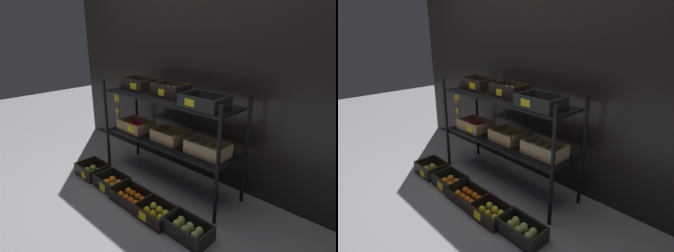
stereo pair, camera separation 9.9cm
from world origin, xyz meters
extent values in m
plane|color=gray|center=(0.00, 0.00, 0.00)|extent=(10.00, 10.00, 0.00)
cube|color=black|center=(0.00, 0.41, 1.01)|extent=(3.85, 0.12, 2.01)
cylinder|color=black|center=(-0.72, -0.21, 0.50)|extent=(0.03, 0.03, 0.99)
cylinder|color=black|center=(0.72, -0.21, 0.50)|extent=(0.03, 0.03, 0.99)
cylinder|color=black|center=(-0.72, 0.21, 0.50)|extent=(0.03, 0.03, 0.99)
cylinder|color=black|center=(0.72, 0.21, 0.50)|extent=(0.03, 0.03, 0.99)
cube|color=black|center=(0.00, 0.00, 0.44)|extent=(1.41, 0.39, 0.02)
cube|color=black|center=(0.00, 0.00, 0.88)|extent=(1.41, 0.39, 0.02)
cube|color=tan|center=(-0.46, -0.02, 0.46)|extent=(0.35, 0.25, 0.01)
cube|color=tan|center=(-0.46, -0.13, 0.51)|extent=(0.35, 0.02, 0.10)
cube|color=tan|center=(-0.46, 0.10, 0.51)|extent=(0.35, 0.02, 0.10)
cube|color=tan|center=(-0.63, -0.02, 0.51)|extent=(0.02, 0.22, 0.10)
cube|color=tan|center=(-0.30, -0.02, 0.51)|extent=(0.02, 0.22, 0.10)
sphere|color=red|center=(-0.55, -0.05, 0.50)|extent=(0.07, 0.07, 0.07)
sphere|color=red|center=(-0.46, -0.06, 0.50)|extent=(0.07, 0.07, 0.07)
sphere|color=red|center=(-0.38, -0.06, 0.50)|extent=(0.07, 0.07, 0.07)
sphere|color=red|center=(-0.55, 0.02, 0.50)|extent=(0.07, 0.07, 0.07)
sphere|color=red|center=(-0.47, 0.02, 0.50)|extent=(0.07, 0.07, 0.07)
sphere|color=red|center=(-0.38, 0.02, 0.50)|extent=(0.07, 0.07, 0.07)
cube|color=yellow|center=(-0.40, -0.14, 0.51)|extent=(0.09, 0.01, 0.07)
cube|color=tan|center=(0.01, 0.01, 0.46)|extent=(0.31, 0.24, 0.01)
cube|color=tan|center=(0.01, -0.10, 0.51)|extent=(0.31, 0.02, 0.10)
cube|color=tan|center=(0.01, 0.13, 0.51)|extent=(0.31, 0.02, 0.10)
cube|color=tan|center=(-0.14, 0.01, 0.51)|extent=(0.02, 0.21, 0.10)
cube|color=tan|center=(0.16, 0.01, 0.51)|extent=(0.02, 0.21, 0.10)
sphere|color=#D1C658|center=(-0.04, -0.02, 0.50)|extent=(0.07, 0.07, 0.07)
sphere|color=#E0BC56|center=(0.06, -0.02, 0.50)|extent=(0.07, 0.07, 0.07)
sphere|color=#DBC750|center=(-0.04, 0.04, 0.50)|extent=(0.07, 0.07, 0.07)
sphere|color=gold|center=(0.06, 0.05, 0.50)|extent=(0.07, 0.07, 0.07)
cube|color=tan|center=(0.46, 0.01, 0.46)|extent=(0.37, 0.22, 0.01)
cube|color=tan|center=(0.46, -0.09, 0.52)|extent=(0.37, 0.02, 0.11)
cube|color=tan|center=(0.46, 0.11, 0.52)|extent=(0.37, 0.02, 0.11)
cube|color=tan|center=(0.29, 0.01, 0.52)|extent=(0.02, 0.19, 0.11)
cube|color=tan|center=(0.64, 0.01, 0.52)|extent=(0.02, 0.19, 0.11)
ellipsoid|color=#BBB851|center=(0.37, -0.02, 0.51)|extent=(0.07, 0.07, 0.09)
ellipsoid|color=#BEC15D|center=(0.47, -0.02, 0.51)|extent=(0.07, 0.07, 0.09)
ellipsoid|color=#B3AD4F|center=(0.56, -0.02, 0.51)|extent=(0.07, 0.07, 0.09)
ellipsoid|color=#AEAC4C|center=(0.37, 0.05, 0.51)|extent=(0.07, 0.07, 0.09)
ellipsoid|color=#B8B04E|center=(0.46, 0.05, 0.51)|extent=(0.07, 0.07, 0.09)
ellipsoid|color=#B9BF4F|center=(0.55, 0.04, 0.51)|extent=(0.07, 0.07, 0.09)
cube|color=black|center=(-0.46, 0.04, 0.89)|extent=(0.35, 0.23, 0.01)
cube|color=black|center=(-0.46, -0.07, 0.95)|extent=(0.35, 0.02, 0.11)
cube|color=black|center=(-0.46, 0.14, 0.95)|extent=(0.35, 0.02, 0.11)
cube|color=black|center=(-0.63, 0.04, 0.95)|extent=(0.02, 0.20, 0.11)
cube|color=black|center=(-0.30, 0.04, 0.95)|extent=(0.02, 0.20, 0.11)
ellipsoid|color=brown|center=(-0.56, 0.00, 0.93)|extent=(0.05, 0.05, 0.07)
ellipsoid|color=brown|center=(-0.50, 0.00, 0.93)|extent=(0.05, 0.05, 0.07)
ellipsoid|color=brown|center=(-0.43, 0.00, 0.93)|extent=(0.05, 0.05, 0.07)
ellipsoid|color=brown|center=(-0.36, 0.00, 0.93)|extent=(0.05, 0.05, 0.07)
ellipsoid|color=brown|center=(-0.56, 0.07, 0.93)|extent=(0.05, 0.05, 0.07)
ellipsoid|color=brown|center=(-0.50, 0.07, 0.93)|extent=(0.05, 0.05, 0.07)
ellipsoid|color=brown|center=(-0.43, 0.07, 0.93)|extent=(0.05, 0.05, 0.07)
ellipsoid|color=brown|center=(-0.36, 0.07, 0.93)|extent=(0.05, 0.05, 0.07)
cube|color=yellow|center=(-0.41, -0.08, 0.94)|extent=(0.09, 0.00, 0.06)
cube|color=black|center=(-0.01, 0.05, 0.89)|extent=(0.33, 0.22, 0.01)
cube|color=black|center=(-0.01, -0.06, 0.95)|extent=(0.33, 0.02, 0.11)
cube|color=black|center=(-0.01, 0.15, 0.95)|extent=(0.33, 0.02, 0.11)
cube|color=black|center=(-0.17, 0.05, 0.95)|extent=(0.02, 0.19, 0.11)
cube|color=black|center=(0.15, 0.05, 0.95)|extent=(0.02, 0.19, 0.11)
ellipsoid|color=yellow|center=(-0.09, 0.01, 0.94)|extent=(0.06, 0.06, 0.08)
ellipsoid|color=yellow|center=(-0.01, 0.01, 0.94)|extent=(0.06, 0.06, 0.08)
ellipsoid|color=yellow|center=(0.07, 0.02, 0.94)|extent=(0.06, 0.06, 0.08)
ellipsoid|color=yellow|center=(-0.09, 0.08, 0.94)|extent=(0.06, 0.06, 0.08)
ellipsoid|color=yellow|center=(-0.01, 0.09, 0.94)|extent=(0.06, 0.06, 0.08)
ellipsoid|color=yellow|center=(0.07, 0.08, 0.94)|extent=(0.06, 0.06, 0.08)
cube|color=yellow|center=(-0.02, -0.07, 0.94)|extent=(0.07, 0.01, 0.06)
cube|color=black|center=(0.46, -0.06, 0.89)|extent=(0.37, 0.25, 0.01)
cube|color=black|center=(0.46, -0.18, 0.95)|extent=(0.37, 0.02, 0.10)
cube|color=black|center=(0.46, 0.06, 0.95)|extent=(0.37, 0.02, 0.10)
cube|color=black|center=(0.29, -0.06, 0.95)|extent=(0.02, 0.22, 0.10)
cube|color=black|center=(0.64, -0.06, 0.95)|extent=(0.02, 0.22, 0.10)
sphere|color=#6A264A|center=(0.34, -0.12, 0.92)|extent=(0.05, 0.05, 0.05)
sphere|color=#631C59|center=(0.40, -0.11, 0.92)|extent=(0.05, 0.05, 0.05)
sphere|color=#68245C|center=(0.46, -0.12, 0.92)|extent=(0.05, 0.05, 0.05)
sphere|color=#692551|center=(0.52, -0.11, 0.92)|extent=(0.05, 0.05, 0.05)
sphere|color=#6D2952|center=(0.57, -0.12, 0.92)|extent=(0.05, 0.05, 0.05)
sphere|color=#662452|center=(0.35, -0.06, 0.92)|extent=(0.05, 0.05, 0.05)
sphere|color=#582C51|center=(0.41, -0.06, 0.92)|extent=(0.05, 0.05, 0.05)
sphere|color=#6B1752|center=(0.46, -0.06, 0.92)|extent=(0.05, 0.05, 0.05)
sphere|color=#561A4D|center=(0.52, -0.06, 0.92)|extent=(0.05, 0.05, 0.05)
sphere|color=#5D2546|center=(0.57, -0.06, 0.92)|extent=(0.05, 0.05, 0.05)
sphere|color=#551D54|center=(0.35, 0.00, 0.92)|extent=(0.05, 0.05, 0.05)
sphere|color=#692E4D|center=(0.40, 0.00, 0.92)|extent=(0.05, 0.05, 0.05)
sphere|color=#572B44|center=(0.46, 0.00, 0.92)|extent=(0.05, 0.05, 0.05)
sphere|color=#542F55|center=(0.52, 0.00, 0.92)|extent=(0.05, 0.05, 0.05)
sphere|color=#692452|center=(0.58, 0.00, 0.92)|extent=(0.05, 0.05, 0.05)
cube|color=yellow|center=(0.41, -0.19, 0.95)|extent=(0.09, 0.01, 0.06)
cylinder|color=brown|center=(-0.76, -0.03, 0.64)|extent=(0.02, 0.02, 0.02)
ellipsoid|color=yellow|center=(-0.78, -0.02, 0.58)|extent=(0.08, 0.03, 0.10)
ellipsoid|color=yellow|center=(-0.77, -0.02, 0.58)|extent=(0.05, 0.03, 0.10)
ellipsoid|color=gold|center=(-0.76, -0.02, 0.58)|extent=(0.05, 0.03, 0.10)
ellipsoid|color=yellow|center=(-0.75, -0.04, 0.58)|extent=(0.07, 0.03, 0.10)
cylinder|color=brown|center=(-0.76, -0.03, 0.81)|extent=(0.02, 0.02, 0.02)
ellipsoid|color=yellow|center=(-0.78, -0.03, 0.75)|extent=(0.07, 0.03, 0.11)
ellipsoid|color=yellow|center=(-0.77, -0.04, 0.75)|extent=(0.05, 0.03, 0.11)
ellipsoid|color=yellow|center=(-0.76, -0.03, 0.75)|extent=(0.05, 0.03, 0.11)
ellipsoid|color=yellow|center=(-0.74, -0.03, 0.75)|extent=(0.08, 0.03, 0.11)
cube|color=black|center=(-0.67, -0.47, 0.01)|extent=(0.31, 0.26, 0.01)
cube|color=black|center=(-0.67, -0.59, 0.07)|extent=(0.31, 0.02, 0.12)
cube|color=black|center=(-0.67, -0.35, 0.07)|extent=(0.31, 0.02, 0.12)
cube|color=black|center=(-0.82, -0.47, 0.07)|extent=(0.02, 0.22, 0.12)
cube|color=black|center=(-0.53, -0.47, 0.07)|extent=(0.02, 0.22, 0.12)
sphere|color=#83B432|center=(-0.73, -0.51, 0.05)|extent=(0.07, 0.07, 0.07)
sphere|color=#97C243|center=(-0.62, -0.50, 0.05)|extent=(0.07, 0.07, 0.07)
sphere|color=#96B03A|center=(-0.73, -0.43, 0.05)|extent=(0.07, 0.07, 0.07)
sphere|color=#8CB137|center=(-0.62, -0.43, 0.05)|extent=(0.07, 0.07, 0.07)
cube|color=yellow|center=(-0.64, -0.60, 0.06)|extent=(0.07, 0.01, 0.07)
cube|color=black|center=(-0.32, -0.47, 0.01)|extent=(0.31, 0.24, 0.01)
cube|color=black|center=(-0.32, -0.58, 0.07)|extent=(0.31, 0.02, 0.11)
cube|color=black|center=(-0.32, -0.35, 0.07)|extent=(0.31, 0.02, 0.11)
cube|color=black|center=(-0.46, -0.47, 0.07)|extent=(0.02, 0.21, 0.11)
cube|color=black|center=(-0.17, -0.47, 0.07)|extent=(0.02, 0.21, 0.11)
sphere|color=orange|center=(-0.36, -0.50, 0.05)|extent=(0.07, 0.07, 0.07)
sphere|color=orange|center=(-0.27, -0.50, 0.05)|extent=(0.07, 0.07, 0.07)
sphere|color=orange|center=(-0.37, -0.43, 0.05)|extent=(0.07, 0.07, 0.07)
sphere|color=orange|center=(-0.27, -0.43, 0.05)|extent=(0.07, 0.07, 0.07)
cube|color=yellow|center=(-0.31, -0.59, 0.06)|extent=(0.09, 0.01, 0.08)
cube|color=black|center=(0.00, -0.48, 0.01)|extent=(0.37, 0.25, 0.01)
cube|color=black|center=(0.00, -0.60, 0.06)|extent=(0.37, 0.02, 0.09)
cube|color=black|center=(0.00, -0.36, 0.06)|extent=(0.37, 0.02, 0.09)
cube|color=black|center=(-0.17, -0.48, 0.06)|extent=(0.02, 0.22, 0.09)
cube|color=black|center=(0.18, -0.48, 0.06)|extent=(0.02, 0.22, 0.09)
sphere|color=orange|center=(-0.10, -0.52, 0.04)|extent=(0.06, 0.06, 0.06)
sphere|color=orange|center=(-0.03, -0.52, 0.04)|extent=(0.06, 0.06, 0.06)
sphere|color=orange|center=(0.04, -0.52, 0.04)|extent=(0.06, 0.06, 0.06)
sphere|color=orange|center=(0.11, -0.52, 0.04)|extent=(0.06, 0.06, 0.06)
sphere|color=orange|center=(-0.10, -0.44, 0.04)|extent=(0.06, 0.06, 0.06)
sphere|color=orange|center=(-0.03, -0.44, 0.04)|extent=(0.06, 0.06, 0.06)
sphere|color=orange|center=(0.04, -0.43, 0.04)|extent=(0.06, 0.06, 0.06)
sphere|color=orange|center=(0.11, -0.44, 0.04)|extent=(0.06, 0.06, 0.06)
cube|color=black|center=(0.34, -0.49, 0.01)|extent=(0.33, 0.25, 0.01)
cube|color=black|center=(0.34, -0.61, 0.06)|extent=(0.33, 0.02, 0.10)
cube|color=black|center=(0.34, -0.38, 0.06)|extent=(0.33, 0.02, 0.10)
cube|color=black|center=(0.18, -0.49, 0.06)|extent=(0.02, 0.22, 0.10)
cube|color=black|center=(0.49, -0.49, 0.06)|extent=(0.02, 0.22, 0.10)
ellipsoid|color=yellow|center=(0.26, -0.53, 0.05)|extent=(0.06, 0.06, 0.08)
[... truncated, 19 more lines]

